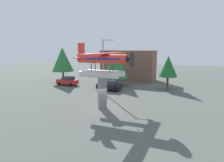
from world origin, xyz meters
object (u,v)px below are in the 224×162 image
car_mid_black (109,86)px  storefront_building (128,65)px  display_pedestal (102,93)px  streetlight_primary (104,63)px  tree_east (116,64)px  floatplane_monument (103,63)px  tree_center_back (168,66)px  car_near_red (68,81)px  tree_west (63,59)px

car_mid_black → storefront_building: size_ratio=0.35×
display_pedestal → streetlight_primary: bearing=113.4°
display_pedestal → tree_east: (-3.88, 14.10, 2.32)m
floatplane_monument → tree_east: 14.72m
streetlight_primary → tree_center_back: (9.02, 6.91, -0.84)m
car_near_red → car_mid_black: bearing=172.0°
streetlight_primary → tree_east: 6.71m
car_mid_black → tree_west: bearing=-15.6°
tree_west → tree_east: size_ratio=1.07×
storefront_building → tree_east: bearing=-89.6°
tree_east → display_pedestal: bearing=-74.6°
streetlight_primary → storefront_building: (-0.72, 14.55, -1.57)m
tree_center_back → display_pedestal: bearing=-112.0°
display_pedestal → storefront_building: 22.40m
floatplane_monument → tree_west: floatplane_monument is taller
car_near_red → tree_center_back: tree_center_back is taller
display_pedestal → tree_west: size_ratio=0.52×
car_near_red → tree_west: 5.17m
car_near_red → tree_east: bearing=-161.2°
tree_west → tree_east: 11.53m
floatplane_monument → tree_east: size_ratio=1.50×
floatplane_monument → tree_west: size_ratio=1.40×
streetlight_primary → storefront_building: bearing=92.8°
floatplane_monument → tree_center_back: 15.51m
floatplane_monument → tree_center_back: (5.67, 14.37, -1.44)m
car_mid_black → tree_west: 13.12m
floatplane_monument → storefront_building: floatplane_monument is taller
tree_east → car_near_red: bearing=-161.2°
car_near_red → tree_west: size_ratio=0.57×
tree_center_back → tree_west: bearing=-176.5°
floatplane_monument → tree_center_back: bearing=68.2°
tree_west → car_near_red: bearing=-39.1°
tree_west → tree_east: (11.47, 1.04, -0.68)m
car_mid_black → tree_east: (-0.56, 4.39, 3.38)m
storefront_building → tree_west: size_ratio=1.59×
tree_center_back → car_near_red: bearing=-169.9°
streetlight_primary → storefront_building: streetlight_primary is taller
streetlight_primary → storefront_building: size_ratio=0.73×
car_mid_black → car_near_red: bearing=-8.0°
streetlight_primary → tree_west: size_ratio=1.16×
tree_west → floatplane_monument: bearing=-40.2°
streetlight_primary → tree_east: streetlight_primary is taller
tree_center_back → car_mid_black: bearing=-153.0°
streetlight_primary → tree_west: bearing=155.2°
display_pedestal → floatplane_monument: size_ratio=0.37×
car_mid_black → storefront_building: storefront_building is taller
display_pedestal → tree_center_back: tree_center_back is taller
floatplane_monument → car_near_red: floatplane_monument is taller
storefront_building → display_pedestal: bearing=-79.9°
display_pedestal → storefront_building: (-3.94, 22.00, 1.44)m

